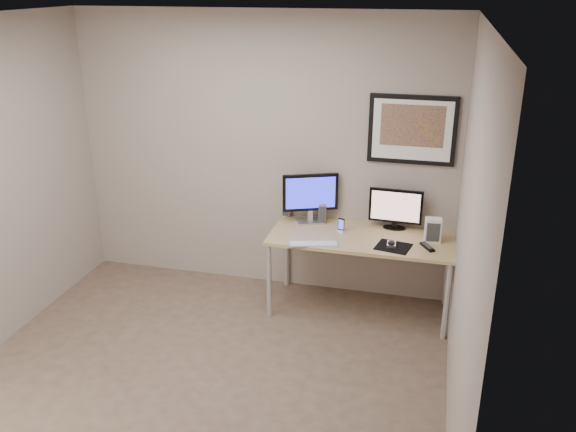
% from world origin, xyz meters
% --- Properties ---
extents(floor, '(3.60, 3.60, 0.00)m').
position_xyz_m(floor, '(0.00, 0.00, 0.00)').
color(floor, '#4F3D31').
rests_on(floor, ground).
extents(room, '(3.60, 3.60, 3.60)m').
position_xyz_m(room, '(0.00, 0.45, 1.64)').
color(room, white).
rests_on(room, ground).
extents(desk, '(1.60, 0.70, 0.73)m').
position_xyz_m(desk, '(1.00, 1.35, 0.66)').
color(desk, '#9B834B').
rests_on(desk, floor).
extents(framed_art, '(0.75, 0.04, 0.60)m').
position_xyz_m(framed_art, '(1.35, 1.68, 1.62)').
color(framed_art, black).
rests_on(framed_art, room).
extents(monitor_large, '(0.48, 0.24, 0.46)m').
position_xyz_m(monitor_large, '(0.49, 1.56, 0.99)').
color(monitor_large, '#BBBBC1').
rests_on(monitor_large, desk).
extents(monitor_tv, '(0.47, 0.12, 0.37)m').
position_xyz_m(monitor_tv, '(1.26, 1.59, 0.93)').
color(monitor_tv, black).
rests_on(monitor_tv, desk).
extents(speaker_left, '(0.09, 0.09, 0.18)m').
position_xyz_m(speaker_left, '(0.25, 1.65, 0.82)').
color(speaker_left, '#BBBBC1').
rests_on(speaker_left, desk).
extents(speaker_right, '(0.09, 0.09, 0.19)m').
position_xyz_m(speaker_right, '(0.60, 1.57, 0.82)').
color(speaker_right, '#BBBBC1').
rests_on(speaker_right, desk).
extents(phone_dock, '(0.07, 0.07, 0.13)m').
position_xyz_m(phone_dock, '(0.81, 1.40, 0.79)').
color(phone_dock, black).
rests_on(phone_dock, desk).
extents(keyboard, '(0.43, 0.22, 0.01)m').
position_xyz_m(keyboard, '(0.63, 1.07, 0.74)').
color(keyboard, silver).
rests_on(keyboard, desk).
extents(mousepad, '(0.32, 0.30, 0.00)m').
position_xyz_m(mousepad, '(1.29, 1.18, 0.73)').
color(mousepad, black).
rests_on(mousepad, desk).
extents(mouse, '(0.07, 0.12, 0.04)m').
position_xyz_m(mouse, '(1.27, 1.20, 0.75)').
color(mouse, black).
rests_on(mouse, mousepad).
extents(remote, '(0.13, 0.18, 0.02)m').
position_xyz_m(remote, '(1.57, 1.23, 0.74)').
color(remote, black).
rests_on(remote, desk).
extents(fan_unit, '(0.14, 0.11, 0.21)m').
position_xyz_m(fan_unit, '(1.60, 1.38, 0.83)').
color(fan_unit, white).
rests_on(fan_unit, desk).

